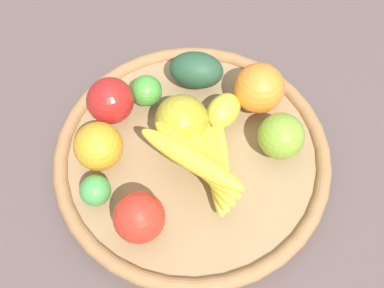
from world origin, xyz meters
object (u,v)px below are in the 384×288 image
(orange_1, at_px, (259,88))
(lemon_0, at_px, (223,111))
(apple_3, at_px, (281,136))
(avocado, at_px, (196,70))
(lime_1, at_px, (95,191))
(banana_bunch, at_px, (205,160))
(apple_0, at_px, (111,101))
(lime_0, at_px, (146,91))
(apple_2, at_px, (182,121))
(apple_1, at_px, (139,217))
(orange_0, at_px, (98,146))

(orange_1, height_order, lemon_0, orange_1)
(apple_3, relative_size, avocado, 0.79)
(lime_1, bearing_deg, banana_bunch, 124.20)
(banana_bunch, xyz_separation_m, apple_0, (-0.05, -0.17, -0.01))
(lime_0, distance_m, lemon_0, 0.12)
(apple_2, relative_size, lemon_0, 1.26)
(lime_1, relative_size, orange_1, 0.57)
(banana_bunch, distance_m, lime_1, 0.16)
(apple_0, bearing_deg, apple_1, 36.40)
(apple_3, bearing_deg, lime_0, -93.34)
(orange_0, xyz_separation_m, apple_0, (-0.08, -0.02, 0.00))
(avocado, bearing_deg, apple_2, 8.45)
(orange_0, relative_size, apple_1, 1.02)
(avocado, height_order, orange_1, orange_1)
(apple_2, distance_m, lime_1, 0.16)
(lime_0, bearing_deg, apple_0, -42.24)
(avocado, bearing_deg, apple_3, 64.83)
(lime_1, distance_m, orange_1, 0.29)
(banana_bunch, relative_size, lime_1, 3.80)
(avocado, xyz_separation_m, orange_1, (0.01, 0.10, 0.01))
(banana_bunch, distance_m, avocado, 0.17)
(orange_0, relative_size, orange_1, 0.92)
(apple_3, xyz_separation_m, avocado, (-0.07, -0.16, -0.00))
(avocado, bearing_deg, orange_1, 86.68)
(apple_0, bearing_deg, avocado, 136.58)
(apple_3, bearing_deg, lemon_0, -101.91)
(orange_1, bearing_deg, apple_1, -19.00)
(apple_3, xyz_separation_m, apple_1, (0.19, -0.14, 0.00))
(apple_1, relative_size, lemon_0, 1.11)
(orange_1, bearing_deg, apple_2, -42.11)
(avocado, bearing_deg, apple_1, 3.55)
(apple_2, height_order, banana_bunch, banana_bunch)
(apple_3, distance_m, apple_1, 0.23)
(orange_0, bearing_deg, lemon_0, 131.52)
(banana_bunch, height_order, apple_0, banana_bunch)
(lemon_0, bearing_deg, apple_3, 78.09)
(apple_1, bearing_deg, avocado, -176.45)
(orange_1, height_order, apple_0, orange_1)
(apple_1, relative_size, avocado, 0.81)
(apple_0, bearing_deg, lime_0, 137.76)
(apple_3, height_order, avocado, apple_3)
(apple_2, height_order, apple_1, apple_2)
(apple_3, xyz_separation_m, lime_0, (-0.01, -0.22, -0.01))
(banana_bunch, xyz_separation_m, lime_1, (0.09, -0.13, -0.02))
(apple_3, xyz_separation_m, orange_0, (0.11, -0.24, 0.00))
(apple_2, bearing_deg, lime_1, -28.59)
(banana_bunch, distance_m, lime_0, 0.16)
(apple_2, distance_m, lime_0, 0.09)
(apple_1, xyz_separation_m, orange_1, (-0.25, 0.09, 0.00))
(apple_1, bearing_deg, apple_3, 142.82)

